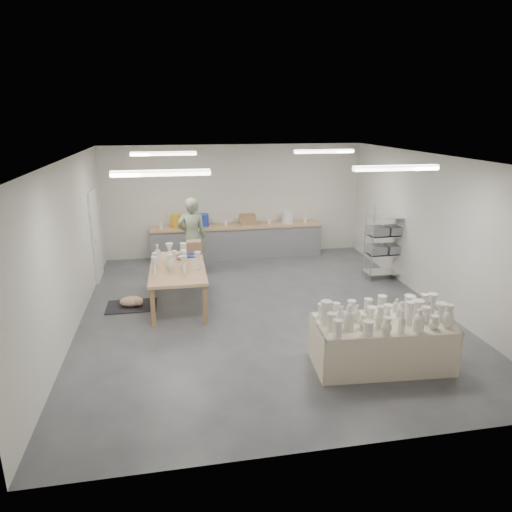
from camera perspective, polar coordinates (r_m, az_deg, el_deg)
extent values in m
plane|color=#424449|center=(9.14, 0.93, -6.87)|extent=(8.00, 8.00, 0.00)
cube|color=white|center=(8.38, 1.03, 12.14)|extent=(7.00, 8.00, 0.02)
cube|color=silver|center=(12.50, -2.66, 6.90)|extent=(7.00, 0.02, 3.00)
cube|color=silver|center=(5.02, 10.11, -9.43)|extent=(7.00, 0.02, 3.00)
cube|color=silver|center=(8.68, -22.31, 1.01)|extent=(0.02, 8.00, 3.00)
cube|color=silver|center=(9.92, 21.23, 3.04)|extent=(0.02, 8.00, 3.00)
cube|color=white|center=(11.26, -19.40, 2.44)|extent=(0.05, 0.90, 2.10)
cube|color=white|center=(6.73, -11.78, 10.12)|extent=(1.40, 0.12, 0.08)
cube|color=white|center=(7.57, 17.10, 10.47)|extent=(1.40, 0.12, 0.08)
cube|color=white|center=(10.22, -11.48, 12.43)|extent=(1.40, 0.12, 0.08)
cube|color=white|center=(10.78, 8.51, 12.81)|extent=(1.40, 0.12, 0.08)
cube|color=tan|center=(12.32, -2.42, 3.75)|extent=(4.60, 0.60, 0.06)
cube|color=slate|center=(12.43, -2.39, 1.73)|extent=(4.60, 0.55, 0.84)
cylinder|color=gold|center=(12.16, -9.93, 4.30)|extent=(0.30, 0.30, 0.34)
cylinder|color=#1E3BA6|center=(12.18, -6.63, 4.47)|extent=(0.30, 0.30, 0.34)
cylinder|color=white|center=(12.54, 3.94, 4.90)|extent=(0.30, 0.30, 0.34)
cube|color=#997A4A|center=(12.32, -1.04, 4.58)|extent=(0.40, 0.30, 0.28)
cylinder|color=white|center=(12.19, -11.79, 3.74)|extent=(0.10, 0.10, 0.14)
cylinder|color=white|center=(12.26, -3.81, 4.14)|extent=(0.10, 0.10, 0.14)
cylinder|color=white|center=(12.45, 1.70, 4.37)|extent=(0.10, 0.10, 0.14)
cylinder|color=white|center=(12.69, 6.13, 4.53)|extent=(0.10, 0.10, 0.14)
cylinder|color=silver|center=(10.74, 14.39, 1.37)|extent=(0.02, 0.02, 1.80)
cylinder|color=silver|center=(11.11, 18.33, 1.55)|extent=(0.02, 0.02, 1.80)
cylinder|color=silver|center=(11.13, 13.46, 1.98)|extent=(0.02, 0.02, 1.80)
cylinder|color=silver|center=(11.49, 17.31, 2.14)|extent=(0.02, 0.02, 1.80)
cube|color=silver|center=(11.32, 15.59, -1.89)|extent=(0.88, 0.48, 0.02)
cube|color=silver|center=(11.19, 15.77, 0.29)|extent=(0.88, 0.48, 0.02)
cube|color=silver|center=(11.07, 15.96, 2.52)|extent=(0.88, 0.48, 0.02)
cube|color=silver|center=(10.97, 16.15, 4.79)|extent=(0.88, 0.48, 0.02)
cube|color=slate|center=(11.06, 14.80, 0.82)|extent=(0.38, 0.42, 0.18)
cube|color=slate|center=(11.25, 16.83, 0.93)|extent=(0.38, 0.42, 0.18)
cube|color=slate|center=(10.95, 14.97, 3.08)|extent=(0.38, 0.42, 0.18)
cube|color=slate|center=(11.14, 17.03, 3.15)|extent=(0.38, 0.42, 0.18)
cube|color=olive|center=(7.42, 15.32, -10.87)|extent=(1.88, 0.96, 0.62)
cube|color=beige|center=(7.25, 15.57, -8.10)|extent=(2.13, 1.12, 0.03)
cube|color=beige|center=(7.03, 17.02, -12.22)|extent=(2.07, 0.17, 0.72)
cube|color=beige|center=(7.78, 13.86, -8.99)|extent=(2.07, 0.17, 0.72)
cube|color=tan|center=(9.33, -9.78, -1.46)|extent=(1.10, 2.18, 0.06)
cube|color=olive|center=(8.53, -12.71, -6.37)|extent=(0.08, 0.08, 0.75)
cube|color=olive|center=(8.54, -6.33, -6.03)|extent=(0.08, 0.08, 0.75)
cube|color=olive|center=(10.43, -12.37, -1.96)|extent=(0.08, 0.08, 0.75)
cube|color=olive|center=(10.43, -7.17, -1.68)|extent=(0.08, 0.08, 0.75)
ellipsoid|color=silver|center=(9.78, -9.27, -0.06)|extent=(0.26, 0.26, 0.12)
cylinder|color=#1E3BA6|center=(9.92, -7.96, 0.03)|extent=(0.26, 0.26, 0.03)
cylinder|color=white|center=(9.99, -10.17, 0.31)|extent=(0.11, 0.11, 0.12)
cube|color=#997A4A|center=(10.12, -7.77, 1.12)|extent=(0.32, 0.26, 0.28)
cube|color=black|center=(9.68, -15.26, -6.05)|extent=(1.00, 0.70, 0.02)
ellipsoid|color=white|center=(9.64, -15.31, -5.46)|extent=(0.54, 0.46, 0.20)
sphere|color=white|center=(9.52, -14.42, -5.56)|extent=(0.17, 0.17, 0.17)
imported|color=gray|center=(10.97, -8.02, 2.37)|extent=(0.70, 0.47, 1.91)
cylinder|color=#A4171B|center=(11.42, -7.94, -0.54)|extent=(0.42, 0.42, 0.04)
cylinder|color=silver|center=(11.51, -7.31, -1.14)|extent=(0.02, 0.02, 0.27)
cylinder|color=silver|center=(11.54, -8.44, -1.14)|extent=(0.02, 0.02, 0.27)
cylinder|color=silver|center=(11.34, -7.99, -1.45)|extent=(0.02, 0.02, 0.27)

